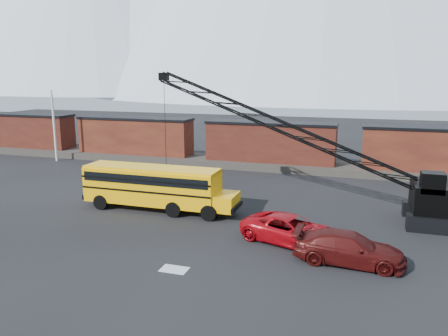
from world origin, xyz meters
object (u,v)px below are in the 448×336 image
(school_bus, at_px, (156,186))
(crawler_crane, at_px, (307,138))
(maroon_suv, at_px, (349,248))
(red_pickup, at_px, (291,230))

(school_bus, xyz_separation_m, crawler_crane, (10.30, 3.19, 3.55))
(school_bus, bearing_deg, maroon_suv, -21.07)
(red_pickup, height_order, maroon_suv, maroon_suv)
(school_bus, bearing_deg, red_pickup, -18.26)
(red_pickup, xyz_separation_m, maroon_suv, (3.37, -1.87, 0.02))
(school_bus, distance_m, crawler_crane, 11.35)
(crawler_crane, bearing_deg, maroon_suv, -67.91)
(crawler_crane, bearing_deg, school_bus, -162.79)
(school_bus, relative_size, red_pickup, 1.98)
(maroon_suv, relative_size, crawler_crane, 0.24)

